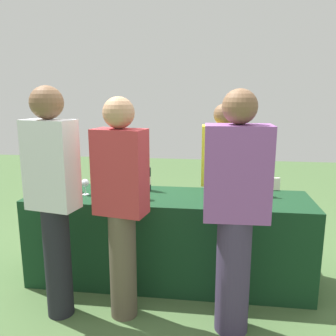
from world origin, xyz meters
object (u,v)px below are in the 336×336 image
(wine_bottle_2, at_px, (147,178))
(wine_bottle_1, at_px, (130,179))
(wine_bottle_4, at_px, (226,184))
(ice_bucket, at_px, (65,183))
(wine_bottle_5, at_px, (259,182))
(server_pouring, at_px, (222,178))
(guest_1, at_px, (121,201))
(wine_bottle_3, at_px, (213,182))
(menu_board, at_px, (257,212))
(guest_0, at_px, (53,194))
(wine_bottle_0, at_px, (114,180))
(wine_glass_1, at_px, (144,188))
(guest_2, at_px, (236,208))
(wine_glass_0, at_px, (85,184))
(wine_glass_2, at_px, (253,194))

(wine_bottle_2, bearing_deg, wine_bottle_1, -164.13)
(wine_bottle_4, bearing_deg, ice_bucket, -176.57)
(wine_bottle_2, relative_size, wine_bottle_4, 1.10)
(wine_bottle_2, bearing_deg, wine_bottle_5, -2.00)
(server_pouring, bearing_deg, guest_1, 54.38)
(wine_bottle_3, bearing_deg, wine_bottle_1, 176.33)
(wine_bottle_1, relative_size, menu_board, 0.40)
(ice_bucket, distance_m, guest_1, 0.88)
(wine_bottle_4, distance_m, guest_0, 1.43)
(server_pouring, height_order, guest_1, guest_1)
(wine_bottle_0, bearing_deg, guest_0, -110.03)
(wine_bottle_5, height_order, ice_bucket, wine_bottle_5)
(wine_bottle_0, height_order, wine_glass_1, wine_bottle_0)
(wine_glass_1, xyz_separation_m, guest_2, (0.73, -0.51, 0.02))
(wine_bottle_3, height_order, wine_glass_1, wine_bottle_3)
(ice_bucket, bearing_deg, guest_1, -40.09)
(ice_bucket, bearing_deg, wine_bottle_2, 12.12)
(wine_bottle_4, height_order, server_pouring, server_pouring)
(wine_glass_1, xyz_separation_m, server_pouring, (0.67, 0.64, -0.05))
(wine_bottle_5, relative_size, wine_glass_1, 2.27)
(wine_bottle_2, xyz_separation_m, wine_bottle_5, (0.99, -0.03, 0.01))
(guest_0, bearing_deg, wine_bottle_0, 81.28)
(server_pouring, bearing_deg, wine_bottle_4, 90.94)
(wine_glass_1, height_order, server_pouring, server_pouring)
(wine_bottle_5, bearing_deg, guest_1, -146.80)
(guest_0, xyz_separation_m, menu_board, (1.64, 1.51, -0.58))
(wine_glass_0, distance_m, menu_board, 1.94)
(wine_bottle_5, distance_m, ice_bucket, 1.72)
(wine_bottle_3, distance_m, wine_bottle_4, 0.11)
(wine_glass_0, relative_size, guest_2, 0.08)
(wine_bottle_0, height_order, menu_board, wine_bottle_0)
(wine_glass_1, distance_m, guest_2, 0.89)
(wine_bottle_0, relative_size, server_pouring, 0.20)
(ice_bucket, distance_m, menu_board, 2.08)
(wine_bottle_1, relative_size, wine_glass_0, 2.16)
(wine_bottle_5, relative_size, guest_1, 0.20)
(wine_glass_1, bearing_deg, wine_glass_2, -2.03)
(wine_bottle_1, xyz_separation_m, guest_1, (0.10, -0.68, 0.01))
(guest_2, bearing_deg, wine_bottle_1, 138.88)
(wine_bottle_4, distance_m, wine_glass_0, 1.23)
(guest_2, bearing_deg, guest_1, 173.76)
(wine_glass_0, xyz_separation_m, guest_1, (0.46, -0.51, 0.02))
(wine_glass_0, relative_size, guest_0, 0.08)
(wine_bottle_3, bearing_deg, wine_bottle_0, 179.97)
(wine_glass_1, bearing_deg, wine_bottle_2, 94.30)
(wine_bottle_2, height_order, menu_board, wine_bottle_2)
(guest_2, bearing_deg, wine_bottle_0, 144.70)
(wine_glass_1, bearing_deg, wine_bottle_4, 17.15)
(wine_bottle_3, height_order, guest_2, guest_2)
(wine_bottle_2, distance_m, server_pouring, 0.78)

